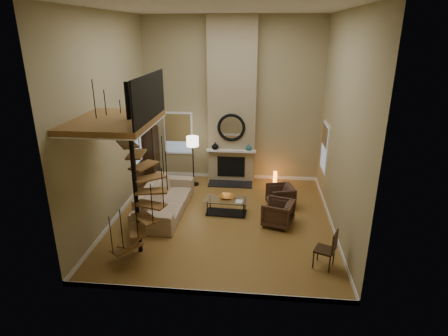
# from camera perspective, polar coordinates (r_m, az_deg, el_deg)

# --- Properties ---
(ground) EXTENTS (6.00, 6.50, 0.01)m
(ground) POSITION_cam_1_polar(r_m,az_deg,el_deg) (10.68, -0.22, -7.83)
(ground) COLOR #A57835
(ground) RESTS_ON ground
(back_wall) EXTENTS (6.00, 0.02, 5.50)m
(back_wall) POSITION_cam_1_polar(r_m,az_deg,el_deg) (12.87, 1.29, 10.05)
(back_wall) COLOR tan
(back_wall) RESTS_ON ground
(front_wall) EXTENTS (6.00, 0.02, 5.50)m
(front_wall) POSITION_cam_1_polar(r_m,az_deg,el_deg) (6.61, -3.18, 0.14)
(front_wall) COLOR tan
(front_wall) RESTS_ON ground
(left_wall) EXTENTS (0.02, 6.50, 5.50)m
(left_wall) POSITION_cam_1_polar(r_m,az_deg,el_deg) (10.44, -16.97, 6.79)
(left_wall) COLOR tan
(left_wall) RESTS_ON ground
(right_wall) EXTENTS (0.02, 6.50, 5.50)m
(right_wall) POSITION_cam_1_polar(r_m,az_deg,el_deg) (9.86, 17.48, 5.98)
(right_wall) COLOR tan
(right_wall) RESTS_ON ground
(ceiling) EXTENTS (6.00, 6.50, 0.01)m
(ceiling) POSITION_cam_1_polar(r_m,az_deg,el_deg) (9.44, -0.26, 23.11)
(ceiling) COLOR silver
(ceiling) RESTS_ON back_wall
(baseboard_back) EXTENTS (6.00, 0.02, 0.12)m
(baseboard_back) POSITION_cam_1_polar(r_m,az_deg,el_deg) (13.59, 1.20, -1.20)
(baseboard_back) COLOR white
(baseboard_back) RESTS_ON ground
(baseboard_front) EXTENTS (6.00, 0.02, 0.12)m
(baseboard_front) POSITION_cam_1_polar(r_m,az_deg,el_deg) (7.95, -2.77, -18.38)
(baseboard_front) COLOR white
(baseboard_front) RESTS_ON ground
(baseboard_left) EXTENTS (0.02, 6.50, 0.12)m
(baseboard_left) POSITION_cam_1_polar(r_m,az_deg,el_deg) (11.33, -15.54, -6.55)
(baseboard_left) COLOR white
(baseboard_left) RESTS_ON ground
(baseboard_right) EXTENTS (0.02, 6.50, 0.12)m
(baseboard_right) POSITION_cam_1_polar(r_m,az_deg,el_deg) (10.79, 15.94, -7.98)
(baseboard_right) COLOR white
(baseboard_right) RESTS_ON ground
(chimney_breast) EXTENTS (1.60, 0.38, 5.50)m
(chimney_breast) POSITION_cam_1_polar(r_m,az_deg,el_deg) (12.68, 1.22, 9.90)
(chimney_breast) COLOR #9D8A66
(chimney_breast) RESTS_ON ground
(hearth) EXTENTS (1.50, 0.60, 0.04)m
(hearth) POSITION_cam_1_polar(r_m,az_deg,el_deg) (12.99, 0.96, -2.43)
(hearth) COLOR black
(hearth) RESTS_ON ground
(firebox) EXTENTS (0.95, 0.02, 0.72)m
(firebox) POSITION_cam_1_polar(r_m,az_deg,el_deg) (13.06, 1.08, 0.20)
(firebox) COLOR black
(firebox) RESTS_ON chimney_breast
(mantel) EXTENTS (1.70, 0.18, 0.06)m
(mantel) POSITION_cam_1_polar(r_m,az_deg,el_deg) (12.80, 1.07, 2.60)
(mantel) COLOR white
(mantel) RESTS_ON chimney_breast
(mirror_frame) EXTENTS (0.94, 0.10, 0.94)m
(mirror_frame) POSITION_cam_1_polar(r_m,az_deg,el_deg) (12.64, 1.12, 6.15)
(mirror_frame) COLOR black
(mirror_frame) RESTS_ON chimney_breast
(mirror_disc) EXTENTS (0.80, 0.01, 0.80)m
(mirror_disc) POSITION_cam_1_polar(r_m,az_deg,el_deg) (12.65, 1.12, 6.16)
(mirror_disc) COLOR white
(mirror_disc) RESTS_ON chimney_breast
(vase_left) EXTENTS (0.24, 0.24, 0.25)m
(vase_left) POSITION_cam_1_polar(r_m,az_deg,el_deg) (12.84, -1.36, 3.39)
(vase_left) COLOR black
(vase_left) RESTS_ON mantel
(vase_right) EXTENTS (0.20, 0.20, 0.21)m
(vase_right) POSITION_cam_1_polar(r_m,az_deg,el_deg) (12.76, 3.78, 3.15)
(vase_right) COLOR #19525A
(vase_right) RESTS_ON mantel
(window_back) EXTENTS (1.02, 0.06, 1.52)m
(window_back) POSITION_cam_1_polar(r_m,az_deg,el_deg) (13.36, -6.94, 5.33)
(window_back) COLOR white
(window_back) RESTS_ON back_wall
(window_right) EXTENTS (0.06, 1.02, 1.52)m
(window_right) POSITION_cam_1_polar(r_m,az_deg,el_deg) (12.04, 15.04, 3.14)
(window_right) COLOR white
(window_right) RESTS_ON right_wall
(entry_door) EXTENTS (0.10, 1.05, 2.16)m
(entry_door) POSITION_cam_1_polar(r_m,az_deg,el_deg) (12.50, -12.95, 1.16)
(entry_door) COLOR white
(entry_door) RESTS_ON ground
(loft) EXTENTS (1.70, 2.20, 1.09)m
(loft) POSITION_cam_1_polar(r_m,az_deg,el_deg) (8.35, -15.79, 7.14)
(loft) COLOR brown
(loft) RESTS_ON left_wall
(spiral_stair) EXTENTS (1.47, 1.47, 4.06)m
(spiral_stair) POSITION_cam_1_polar(r_m,az_deg,el_deg) (8.70, -13.25, -2.18)
(spiral_stair) COLOR black
(spiral_stair) RESTS_ON ground
(hutch) EXTENTS (0.39, 0.83, 1.85)m
(hutch) POSITION_cam_1_polar(r_m,az_deg,el_deg) (13.36, -11.03, 2.10)
(hutch) COLOR black
(hutch) RESTS_ON ground
(sofa) EXTENTS (1.22, 2.96, 0.86)m
(sofa) POSITION_cam_1_polar(r_m,az_deg,el_deg) (11.12, -9.01, -4.63)
(sofa) COLOR tan
(sofa) RESTS_ON ground
(armchair_near) EXTENTS (0.92, 0.90, 0.68)m
(armchair_near) POSITION_cam_1_polar(r_m,az_deg,el_deg) (11.37, 8.88, -4.26)
(armchair_near) COLOR #462D20
(armchair_near) RESTS_ON ground
(armchair_far) EXTENTS (0.96, 0.95, 0.71)m
(armchair_far) POSITION_cam_1_polar(r_m,az_deg,el_deg) (10.34, 8.55, -6.85)
(armchair_far) COLOR #462D20
(armchair_far) RESTS_ON ground
(coffee_table) EXTENTS (1.29, 0.70, 0.46)m
(coffee_table) POSITION_cam_1_polar(r_m,az_deg,el_deg) (10.89, 0.36, -5.56)
(coffee_table) COLOR silver
(coffee_table) RESTS_ON ground
(bowl) EXTENTS (0.43, 0.43, 0.11)m
(bowl) POSITION_cam_1_polar(r_m,az_deg,el_deg) (10.84, 0.39, -4.43)
(bowl) COLOR #C57522
(bowl) RESTS_ON coffee_table
(book) EXTENTS (0.20, 0.26, 0.02)m
(book) POSITION_cam_1_polar(r_m,az_deg,el_deg) (10.65, 2.17, -5.12)
(book) COLOR gray
(book) RESTS_ON coffee_table
(floor_lamp) EXTENTS (0.40, 0.40, 1.71)m
(floor_lamp) POSITION_cam_1_polar(r_m,az_deg,el_deg) (12.56, -4.78, 3.46)
(floor_lamp) COLOR black
(floor_lamp) RESTS_ON ground
(accent_lamp) EXTENTS (0.13, 0.13, 0.45)m
(accent_lamp) POSITION_cam_1_polar(r_m,az_deg,el_deg) (13.01, 7.74, -1.48)
(accent_lamp) COLOR orange
(accent_lamp) RESTS_ON ground
(side_chair) EXTENTS (0.54, 0.53, 0.92)m
(side_chair) POSITION_cam_1_polar(r_m,az_deg,el_deg) (8.73, 15.59, -11.55)
(side_chair) COLOR black
(side_chair) RESTS_ON ground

